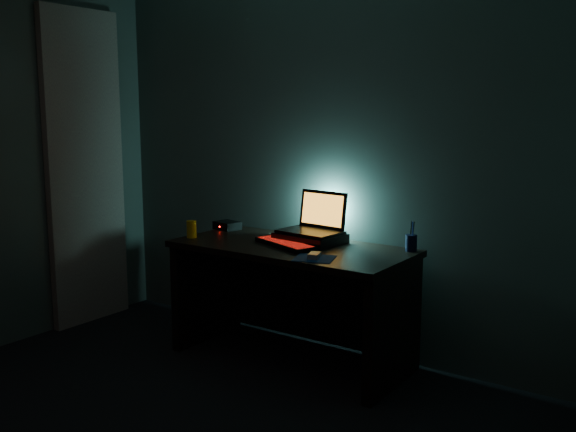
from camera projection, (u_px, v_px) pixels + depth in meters
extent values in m
cube|color=#444D47|center=(324.00, 161.00, 4.22)|extent=(3.50, 0.00, 2.50)
cube|color=#444D47|center=(498.00, 244.00, 1.61)|extent=(0.00, 4.00, 2.50)
cube|color=black|center=(291.00, 248.00, 3.99)|extent=(1.50, 0.70, 0.04)
cube|color=black|center=(207.00, 289.00, 4.46)|extent=(0.06, 0.64, 0.71)
cube|color=black|center=(394.00, 328.00, 3.65)|extent=(0.06, 0.64, 0.71)
cube|color=black|center=(319.00, 294.00, 4.32)|extent=(1.38, 0.02, 0.65)
cube|color=beige|center=(85.00, 169.00, 4.73)|extent=(0.06, 0.65, 2.30)
cube|color=black|center=(310.00, 238.00, 4.07)|extent=(0.43, 0.34, 0.06)
cube|color=black|center=(310.00, 232.00, 4.06)|extent=(0.41, 0.30, 0.02)
cube|color=black|center=(323.00, 209.00, 4.14)|extent=(0.36, 0.08, 0.24)
cube|color=orange|center=(322.00, 210.00, 4.13)|extent=(0.32, 0.06, 0.20)
cube|color=black|center=(285.00, 244.00, 3.96)|extent=(0.49, 0.30, 0.03)
cube|color=red|center=(285.00, 242.00, 3.96)|extent=(0.46, 0.28, 0.00)
cube|color=navy|center=(314.00, 258.00, 3.63)|extent=(0.27, 0.26, 0.00)
cube|color=gray|center=(314.00, 255.00, 3.63)|extent=(0.09, 0.11, 0.03)
cylinder|color=black|center=(411.00, 243.00, 3.82)|extent=(0.09, 0.09, 0.10)
cylinder|color=#DB9B0B|center=(192.00, 229.00, 4.22)|extent=(0.08, 0.08, 0.11)
cube|color=black|center=(227.00, 225.00, 4.52)|extent=(0.19, 0.16, 0.06)
sphere|color=#FF0C07|center=(220.00, 227.00, 4.48)|extent=(0.01, 0.01, 0.01)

